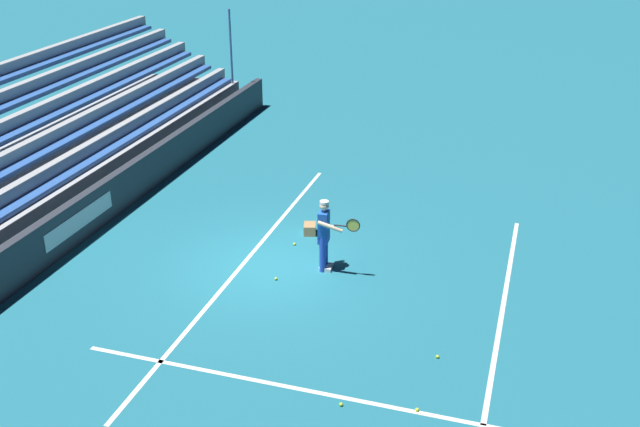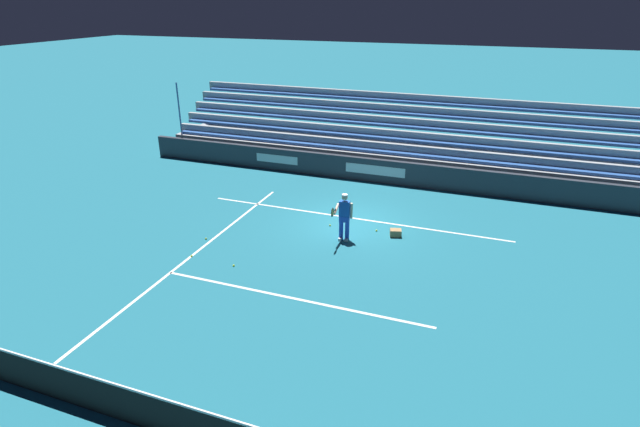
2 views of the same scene
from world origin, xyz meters
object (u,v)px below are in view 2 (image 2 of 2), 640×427
tennis_player (344,216)px  tennis_ball_on_baseline (234,266)px  tennis_ball_stray_back (192,256)px  tennis_ball_near_player (206,239)px  tennis_ball_midcourt (330,225)px  ball_box_cardboard (396,233)px  tennis_net (180,421)px  tennis_ball_by_box (376,230)px

tennis_player → tennis_ball_on_baseline: size_ratio=25.98×
tennis_player → tennis_ball_stray_back: tennis_player is taller
tennis_ball_near_player → tennis_ball_stray_back: (-0.25, 1.28, 0.00)m
tennis_player → tennis_ball_stray_back: size_ratio=25.98×
tennis_ball_midcourt → ball_box_cardboard: bearing=-179.9°
tennis_player → tennis_ball_near_player: bearing=20.2°
ball_box_cardboard → tennis_net: (1.93, 10.33, 0.36)m
tennis_ball_midcourt → tennis_net: tennis_net is taller
tennis_net → tennis_ball_midcourt: bearing=-86.9°
tennis_ball_midcourt → tennis_ball_on_baseline: same height
ball_box_cardboard → tennis_ball_on_baseline: bearing=42.2°
ball_box_cardboard → tennis_net: bearing=79.4°
ball_box_cardboard → tennis_ball_stray_back: 7.16m
ball_box_cardboard → tennis_ball_by_box: ball_box_cardboard is taller
tennis_ball_by_box → tennis_ball_stray_back: size_ratio=1.00×
tennis_ball_by_box → tennis_ball_stray_back: (5.27, 4.04, 0.00)m
tennis_ball_by_box → tennis_ball_midcourt: (1.75, 0.16, 0.00)m
ball_box_cardboard → tennis_ball_near_player: ball_box_cardboard is taller
tennis_ball_midcourt → tennis_net: bearing=93.1°
tennis_ball_on_baseline → tennis_net: tennis_net is taller
tennis_ball_near_player → tennis_ball_by_box: bearing=-153.4°
tennis_ball_on_baseline → tennis_ball_stray_back: size_ratio=1.00×
tennis_ball_near_player → tennis_ball_midcourt: (-3.77, -2.60, 0.00)m
tennis_ball_near_player → ball_box_cardboard: bearing=-157.4°
tennis_net → tennis_player: bearing=-91.6°
tennis_ball_midcourt → tennis_ball_near_player: bearing=34.6°
tennis_ball_midcourt → tennis_net: 10.36m
ball_box_cardboard → tennis_net: 10.52m
tennis_ball_near_player → tennis_ball_on_baseline: 2.33m
tennis_ball_near_player → tennis_ball_by_box: size_ratio=1.00×
tennis_ball_by_box → tennis_ball_near_player: bearing=26.6°
tennis_ball_by_box → tennis_ball_stray_back: 6.64m
tennis_ball_near_player → tennis_ball_stray_back: 1.31m
tennis_ball_by_box → tennis_ball_on_baseline: (3.63, 4.13, 0.00)m
tennis_ball_by_box → tennis_ball_stray_back: same height
tennis_ball_by_box → tennis_net: 10.57m
tennis_player → ball_box_cardboard: bearing=-151.5°
tennis_ball_near_player → tennis_ball_stray_back: bearing=101.2°
tennis_ball_on_baseline → tennis_ball_stray_back: bearing=-3.1°
tennis_net → tennis_ball_stray_back: bearing=-57.7°
tennis_player → tennis_ball_by_box: tennis_player is taller
tennis_player → tennis_ball_on_baseline: tennis_player is taller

